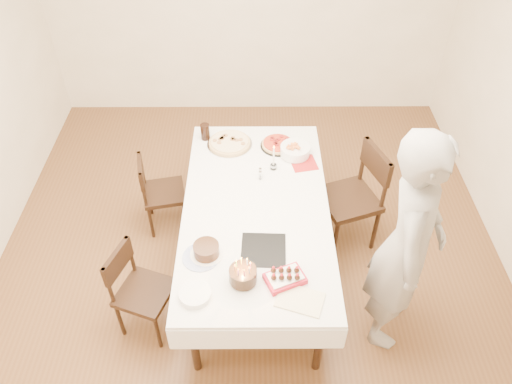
{
  "coord_description": "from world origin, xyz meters",
  "views": [
    {
      "loc": [
        0.04,
        -2.81,
        3.5
      ],
      "look_at": [
        0.05,
        -0.04,
        0.91
      ],
      "focal_mm": 35.0,
      "sensor_mm": 36.0,
      "label": 1
    }
  ],
  "objects_px": {
    "person": "(407,245)",
    "chair_right_savory": "(348,200)",
    "chair_left_dessert": "(145,293)",
    "pizza_pepperoni": "(278,144)",
    "cola_glass": "(205,132)",
    "layer_cake": "(206,250)",
    "chair_left_savory": "(164,193)",
    "pizza_white": "(230,143)",
    "birthday_cake": "(243,272)",
    "pasta_bowl": "(295,150)",
    "strawberry_box": "(285,278)",
    "dining_table": "(256,239)",
    "taper_candle": "(274,157)"
  },
  "relations": [
    {
      "from": "pasta_bowl",
      "to": "cola_glass",
      "type": "relative_size",
      "value": 1.71
    },
    {
      "from": "pasta_bowl",
      "to": "birthday_cake",
      "type": "relative_size",
      "value": 1.38
    },
    {
      "from": "chair_left_savory",
      "to": "layer_cake",
      "type": "distance_m",
      "value": 1.21
    },
    {
      "from": "chair_left_savory",
      "to": "pizza_pepperoni",
      "type": "bearing_deg",
      "value": -179.74
    },
    {
      "from": "cola_glass",
      "to": "birthday_cake",
      "type": "height_order",
      "value": "birthday_cake"
    },
    {
      "from": "pasta_bowl",
      "to": "cola_glass",
      "type": "xyz_separation_m",
      "value": [
        -0.8,
        0.24,
        0.03
      ]
    },
    {
      "from": "person",
      "to": "pizza_pepperoni",
      "type": "distance_m",
      "value": 1.57
    },
    {
      "from": "chair_left_dessert",
      "to": "person",
      "type": "xyz_separation_m",
      "value": [
        1.86,
        -0.0,
        0.53
      ]
    },
    {
      "from": "chair_left_savory",
      "to": "pasta_bowl",
      "type": "bearing_deg",
      "value": 172.93
    },
    {
      "from": "birthday_cake",
      "to": "pizza_pepperoni",
      "type": "bearing_deg",
      "value": 78.96
    },
    {
      "from": "chair_right_savory",
      "to": "cola_glass",
      "type": "xyz_separation_m",
      "value": [
        -1.26,
        0.54,
        0.33
      ]
    },
    {
      "from": "person",
      "to": "cola_glass",
      "type": "bearing_deg",
      "value": 63.87
    },
    {
      "from": "person",
      "to": "layer_cake",
      "type": "bearing_deg",
      "value": 105.01
    },
    {
      "from": "chair_left_savory",
      "to": "chair_left_dessert",
      "type": "relative_size",
      "value": 0.97
    },
    {
      "from": "chair_left_dessert",
      "to": "pizza_pepperoni",
      "type": "height_order",
      "value": "chair_left_dessert"
    },
    {
      "from": "chair_left_dessert",
      "to": "pizza_pepperoni",
      "type": "bearing_deg",
      "value": -107.76
    },
    {
      "from": "chair_left_dessert",
      "to": "birthday_cake",
      "type": "bearing_deg",
      "value": -171.7
    },
    {
      "from": "pizza_pepperoni",
      "to": "taper_candle",
      "type": "distance_m",
      "value": 0.33
    },
    {
      "from": "pasta_bowl",
      "to": "birthday_cake",
      "type": "bearing_deg",
      "value": -107.75
    },
    {
      "from": "chair_right_savory",
      "to": "taper_candle",
      "type": "relative_size",
      "value": 3.89
    },
    {
      "from": "layer_cake",
      "to": "birthday_cake",
      "type": "relative_size",
      "value": 1.25
    },
    {
      "from": "layer_cake",
      "to": "strawberry_box",
      "type": "height_order",
      "value": "layer_cake"
    },
    {
      "from": "chair_left_dessert",
      "to": "strawberry_box",
      "type": "relative_size",
      "value": 3.09
    },
    {
      "from": "pasta_bowl",
      "to": "cola_glass",
      "type": "distance_m",
      "value": 0.83
    },
    {
      "from": "chair_left_savory",
      "to": "pizza_pepperoni",
      "type": "xyz_separation_m",
      "value": [
        1.03,
        0.22,
        0.38
      ]
    },
    {
      "from": "chair_right_savory",
      "to": "chair_left_savory",
      "type": "bearing_deg",
      "value": 152.95
    },
    {
      "from": "pasta_bowl",
      "to": "strawberry_box",
      "type": "xyz_separation_m",
      "value": [
        -0.15,
        -1.36,
        -0.02
      ]
    },
    {
      "from": "chair_left_savory",
      "to": "strawberry_box",
      "type": "relative_size",
      "value": 2.98
    },
    {
      "from": "dining_table",
      "to": "pizza_white",
      "type": "distance_m",
      "value": 0.92
    },
    {
      "from": "pizza_white",
      "to": "birthday_cake",
      "type": "xyz_separation_m",
      "value": [
        0.14,
        -1.51,
        0.08
      ]
    },
    {
      "from": "chair_right_savory",
      "to": "strawberry_box",
      "type": "height_order",
      "value": "chair_right_savory"
    },
    {
      "from": "chair_left_savory",
      "to": "cola_glass",
      "type": "xyz_separation_m",
      "value": [
        0.38,
        0.34,
        0.44
      ]
    },
    {
      "from": "pizza_pepperoni",
      "to": "strawberry_box",
      "type": "height_order",
      "value": "strawberry_box"
    },
    {
      "from": "chair_left_savory",
      "to": "pizza_white",
      "type": "xyz_separation_m",
      "value": [
        0.6,
        0.24,
        0.38
      ]
    },
    {
      "from": "layer_cake",
      "to": "birthday_cake",
      "type": "xyz_separation_m",
      "value": [
        0.26,
        -0.23,
        0.05
      ]
    },
    {
      "from": "chair_left_dessert",
      "to": "person",
      "type": "height_order",
      "value": "person"
    },
    {
      "from": "pizza_pepperoni",
      "to": "cola_glass",
      "type": "xyz_separation_m",
      "value": [
        -0.65,
        0.12,
        0.05
      ]
    },
    {
      "from": "chair_left_dessert",
      "to": "chair_left_savory",
      "type": "bearing_deg",
      "value": -69.78
    },
    {
      "from": "pizza_white",
      "to": "strawberry_box",
      "type": "relative_size",
      "value": 1.55
    },
    {
      "from": "pizza_pepperoni",
      "to": "taper_candle",
      "type": "relative_size",
      "value": 1.22
    },
    {
      "from": "chair_right_savory",
      "to": "pasta_bowl",
      "type": "xyz_separation_m",
      "value": [
        -0.46,
        0.3,
        0.31
      ]
    },
    {
      "from": "chair_left_savory",
      "to": "pizza_pepperoni",
      "type": "relative_size",
      "value": 2.52
    },
    {
      "from": "chair_left_savory",
      "to": "pizza_white",
      "type": "height_order",
      "value": "pizza_white"
    },
    {
      "from": "taper_candle",
      "to": "layer_cake",
      "type": "height_order",
      "value": "taper_candle"
    },
    {
      "from": "pasta_bowl",
      "to": "layer_cake",
      "type": "xyz_separation_m",
      "value": [
        -0.7,
        -1.13,
        -0.0
      ]
    },
    {
      "from": "cola_glass",
      "to": "layer_cake",
      "type": "xyz_separation_m",
      "value": [
        0.1,
        -1.37,
        -0.03
      ]
    },
    {
      "from": "person",
      "to": "birthday_cake",
      "type": "relative_size",
      "value": 9.95
    },
    {
      "from": "person",
      "to": "cola_glass",
      "type": "distance_m",
      "value": 2.07
    },
    {
      "from": "person",
      "to": "chair_right_savory",
      "type": "bearing_deg",
      "value": 31.72
    },
    {
      "from": "dining_table",
      "to": "chair_left_savory",
      "type": "bearing_deg",
      "value": 146.59
    }
  ]
}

